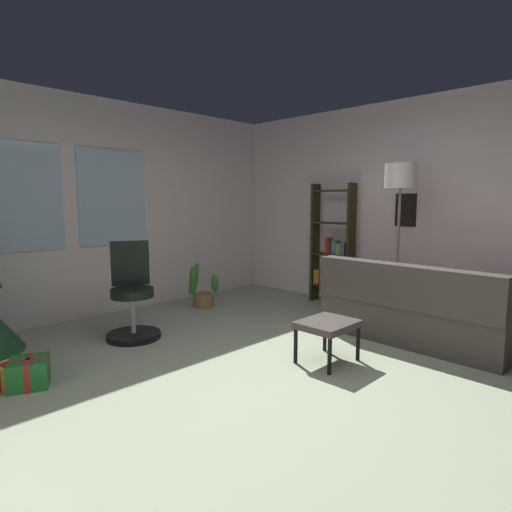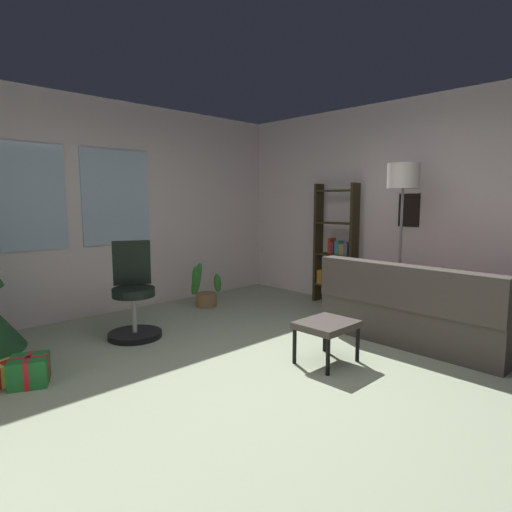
{
  "view_description": "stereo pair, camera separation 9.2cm",
  "coord_description": "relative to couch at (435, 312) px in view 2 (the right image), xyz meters",
  "views": [
    {
      "loc": [
        -2.49,
        -2.14,
        1.45
      ],
      "look_at": [
        0.46,
        0.77,
        0.91
      ],
      "focal_mm": 29.98,
      "sensor_mm": 36.0,
      "label": 1
    },
    {
      "loc": [
        -2.42,
        -2.2,
        1.45
      ],
      "look_at": [
        0.46,
        0.77,
        0.91
      ],
      "focal_mm": 29.98,
      "sensor_mm": 36.0,
      "label": 2
    }
  ],
  "objects": [
    {
      "name": "office_chair",
      "position": [
        -2.22,
        2.28,
        0.12
      ],
      "size": [
        0.56,
        0.58,
        1.02
      ],
      "color": "black",
      "rests_on": "ground_plane"
    },
    {
      "name": "couch",
      "position": [
        0.0,
        0.0,
        0.0
      ],
      "size": [
        1.65,
        1.92,
        0.82
      ],
      "color": "#433C37",
      "rests_on": "ground_plane"
    },
    {
      "name": "gift_box_green",
      "position": [
        -3.42,
        1.75,
        -0.18
      ],
      "size": [
        0.37,
        0.38,
        0.23
      ],
      "color": "#1E722D",
      "rests_on": "ground_plane"
    },
    {
      "name": "footstool",
      "position": [
        -1.36,
        0.39,
        0.04
      ],
      "size": [
        0.51,
        0.43,
        0.38
      ],
      "color": "#433C37",
      "rests_on": "ground_plane"
    },
    {
      "name": "potted_plant",
      "position": [
        -0.92,
        2.78,
        -0.05
      ],
      "size": [
        0.52,
        0.29,
        0.63
      ],
      "color": "olive",
      "rests_on": "ground_plane"
    },
    {
      "name": "bookshelf",
      "position": [
        0.53,
        1.64,
        0.45
      ],
      "size": [
        0.18,
        0.64,
        1.68
      ],
      "color": "#2B2513",
      "rests_on": "ground_plane"
    },
    {
      "name": "wall_back_with_windows",
      "position": [
        -1.98,
        3.44,
        1.07
      ],
      "size": [
        5.41,
        0.12,
        2.7
      ],
      "color": "silver",
      "rests_on": "ground_plane"
    },
    {
      "name": "ground_plane",
      "position": [
        -1.96,
        0.38,
        -0.33
      ],
      "size": [
        5.41,
        6.03,
        0.1
      ],
      "primitive_type": "cube",
      "color": "#9DAA8B"
    },
    {
      "name": "floor_lamp",
      "position": [
        0.23,
        0.53,
        1.3
      ],
      "size": [
        0.36,
        0.36,
        1.86
      ],
      "color": "slate",
      "rests_on": "ground_plane"
    },
    {
      "name": "wall_right_with_frames",
      "position": [
        0.79,
        0.38,
        1.07
      ],
      "size": [
        0.12,
        6.03,
        2.7
      ],
      "color": "silver",
      "rests_on": "ground_plane"
    }
  ]
}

